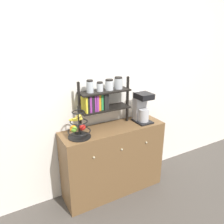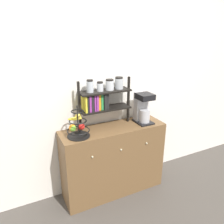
# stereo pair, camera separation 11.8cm
# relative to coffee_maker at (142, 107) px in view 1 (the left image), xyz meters

# --- Properties ---
(ground_plane) EXTENTS (12.00, 12.00, 0.00)m
(ground_plane) POSITION_rel_coffee_maker_xyz_m (-0.40, -0.20, -1.08)
(ground_plane) COLOR #47423D
(wall_back) EXTENTS (7.00, 0.05, 2.60)m
(wall_back) POSITION_rel_coffee_maker_xyz_m (-0.40, 0.24, 0.22)
(wall_back) COLOR silver
(wall_back) RESTS_ON ground_plane
(sideboard) EXTENTS (1.27, 0.40, 0.89)m
(sideboard) POSITION_rel_coffee_maker_xyz_m (-0.40, -0.00, -0.63)
(sideboard) COLOR brown
(sideboard) RESTS_ON ground_plane
(coffee_maker) EXTENTS (0.19, 0.24, 0.37)m
(coffee_maker) POSITION_rel_coffee_maker_xyz_m (0.00, 0.00, 0.00)
(coffee_maker) COLOR black
(coffee_maker) RESTS_ON sideboard
(fruit_stand) EXTENTS (0.25, 0.25, 0.35)m
(fruit_stand) POSITION_rel_coffee_maker_xyz_m (-0.85, -0.04, -0.07)
(fruit_stand) COLOR black
(fruit_stand) RESTS_ON sideboard
(shelf_hutch) EXTENTS (0.65, 0.20, 0.58)m
(shelf_hutch) POSITION_rel_coffee_maker_xyz_m (-0.51, 0.09, 0.17)
(shelf_hutch) COLOR black
(shelf_hutch) RESTS_ON sideboard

